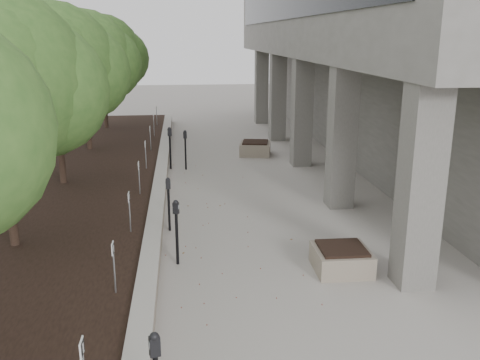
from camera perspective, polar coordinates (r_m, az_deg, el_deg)
ground at (r=9.48m, az=1.10°, el=-15.01°), size 90.00×90.00×0.00m
retaining_wall at (r=17.70m, az=-8.59°, el=0.45°), size 0.39×26.00×0.50m
planting_bed at (r=18.24m, az=-20.19°, el=-0.07°), size 7.00×26.00×0.40m
crabapple_tree_2 at (r=11.81m, az=-24.80°, el=5.87°), size 4.60×4.00×5.44m
crabapple_tree_3 at (r=16.59m, az=-19.56°, el=8.82°), size 4.60×4.00×5.44m
crabapple_tree_4 at (r=21.48m, az=-16.64°, el=10.42°), size 4.60×4.00×5.44m
crabapple_tree_5 at (r=26.40m, az=-14.80°, el=11.40°), size 4.60×4.00×5.44m
parking_sign_2 at (r=9.53m, az=-13.62°, el=-9.34°), size 0.04×0.22×0.96m
parking_sign_3 at (r=12.30m, az=-11.99°, el=-3.47°), size 0.04×0.22×0.96m
parking_sign_4 at (r=15.16m, az=-10.98°, el=0.22°), size 0.04×0.22×0.96m
parking_sign_5 at (r=18.07m, az=-10.29°, el=2.73°), size 0.04×0.22×0.96m
parking_sign_6 at (r=21.00m, az=-9.79°, el=4.54°), size 0.04×0.22×0.96m
parking_sign_7 at (r=23.94m, az=-9.41°, el=5.91°), size 0.04×0.22×0.96m
parking_sign_8 at (r=26.90m, az=-9.11°, el=6.98°), size 0.04×0.22×0.96m
parking_meter_2 at (r=11.31m, az=-6.94°, el=-5.73°), size 0.17×0.15×1.47m
parking_meter_3 at (r=13.27m, az=-7.80°, el=-2.65°), size 0.15×0.11×1.41m
parking_meter_4 at (r=19.43m, az=-7.66°, el=3.48°), size 0.18×0.15×1.58m
parking_meter_5 at (r=19.29m, az=-5.99°, el=3.29°), size 0.16×0.12×1.48m
planter_front at (r=11.33m, az=11.05°, el=-8.44°), size 1.16×1.16×0.53m
planter_back at (r=21.68m, az=1.67°, el=3.52°), size 1.44×1.44×0.57m
berry_scatter at (r=13.98m, az=-1.99°, el=-4.56°), size 3.30×14.10×0.02m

